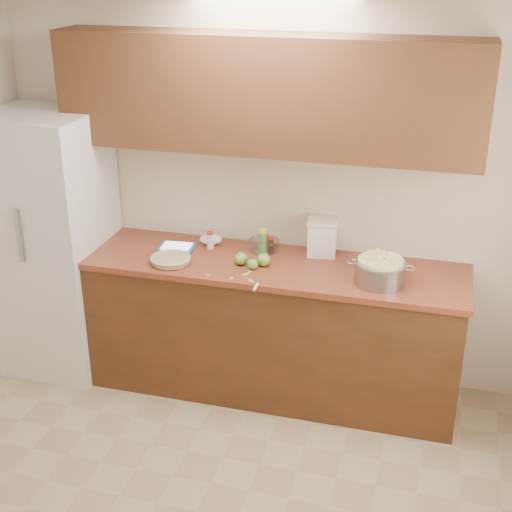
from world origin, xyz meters
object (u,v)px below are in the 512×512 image
(pie, at_px, (171,260))
(colander, at_px, (380,271))
(tablet, at_px, (177,247))
(flour_canister, at_px, (322,236))

(pie, xyz_separation_m, colander, (1.31, 0.06, 0.05))
(tablet, bearing_deg, flour_canister, 4.72)
(flour_canister, distance_m, tablet, 0.97)
(colander, distance_m, flour_canister, 0.54)
(pie, xyz_separation_m, tablet, (-0.05, 0.23, -0.01))
(pie, relative_size, flour_canister, 1.11)
(flour_canister, bearing_deg, tablet, -170.00)
(flour_canister, xyz_separation_m, tablet, (-0.94, -0.17, -0.11))
(pie, distance_m, colander, 1.31)
(flour_canister, bearing_deg, pie, -155.91)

